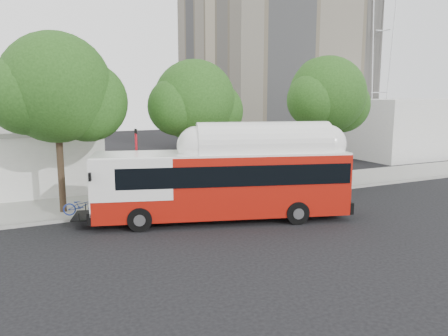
# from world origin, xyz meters

# --- Properties ---
(ground) EXTENTS (120.00, 120.00, 0.00)m
(ground) POSITION_xyz_m (0.00, 0.00, 0.00)
(ground) COLOR black
(ground) RESTS_ON ground
(sidewalk) EXTENTS (60.00, 5.00, 0.15)m
(sidewalk) POSITION_xyz_m (0.00, 6.50, 0.07)
(sidewalk) COLOR gray
(sidewalk) RESTS_ON ground
(curb_strip) EXTENTS (60.00, 0.30, 0.15)m
(curb_strip) POSITION_xyz_m (0.00, 3.90, 0.07)
(curb_strip) COLOR gray
(curb_strip) RESTS_ON ground
(red_curb_segment) EXTENTS (10.00, 0.32, 0.16)m
(red_curb_segment) POSITION_xyz_m (-3.00, 3.90, 0.08)
(red_curb_segment) COLOR maroon
(red_curb_segment) RESTS_ON ground
(street_tree_left) EXTENTS (6.67, 5.80, 9.74)m
(street_tree_left) POSITION_xyz_m (-8.53, 5.56, 6.60)
(street_tree_left) COLOR #2D2116
(street_tree_left) RESTS_ON ground
(street_tree_mid) EXTENTS (5.75, 5.00, 8.62)m
(street_tree_mid) POSITION_xyz_m (-0.59, 6.06, 5.91)
(street_tree_mid) COLOR #2D2116
(street_tree_mid) RESTS_ON ground
(street_tree_right) EXTENTS (6.21, 5.40, 9.18)m
(street_tree_right) POSITION_xyz_m (9.44, 5.86, 6.26)
(street_tree_right) COLOR #2D2116
(street_tree_right) RESTS_ON ground
(apartment_tower) EXTENTS (18.00, 18.00, 37.00)m
(apartment_tower) POSITION_xyz_m (18.00, 28.00, 17.62)
(apartment_tower) COLOR tan
(apartment_tower) RESTS_ON ground
(horizon_block) EXTENTS (20.00, 12.00, 6.00)m
(horizon_block) POSITION_xyz_m (30.00, 16.00, 3.00)
(horizon_block) COLOR silver
(horizon_block) RESTS_ON ground
(transit_bus) EXTENTS (13.98, 6.37, 4.10)m
(transit_bus) POSITION_xyz_m (-1.52, 0.66, 1.92)
(transit_bus) COLOR #A0140B
(transit_bus) RESTS_ON ground
(signal_pole) EXTENTS (0.13, 0.44, 4.63)m
(signal_pole) POSITION_xyz_m (-5.13, 4.33, 2.38)
(signal_pole) COLOR red
(signal_pole) RESTS_ON ground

